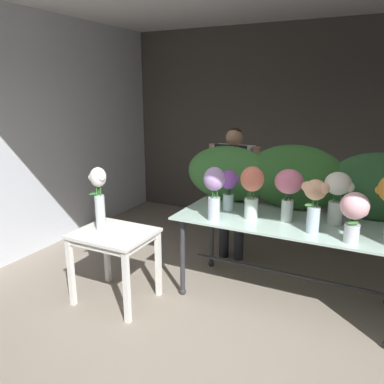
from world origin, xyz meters
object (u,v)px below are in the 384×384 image
object	(u,v)px
vase_ivory_lilies	(338,193)
vase_blush_peonies	(354,212)
vase_peach_freesia	(315,200)
side_table_white	(114,241)
vase_rosy_tulips	(288,187)
vase_coral_dahlias	(252,188)
florist	(233,180)
display_table_glass	(287,231)
vase_lilac_carnations	(214,189)
vase_violet_hydrangea	(229,187)
vase_white_roses_tall	(99,194)

from	to	relation	value
vase_ivory_lilies	vase_blush_peonies	bearing A→B (deg)	-65.66
vase_peach_freesia	vase_blush_peonies	distance (m)	0.33
side_table_white	vase_rosy_tulips	distance (m)	1.74
vase_peach_freesia	vase_coral_dahlias	distance (m)	0.61
vase_ivory_lilies	florist	bearing A→B (deg)	153.45
vase_ivory_lilies	vase_coral_dahlias	distance (m)	0.77
florist	vase_blush_peonies	distance (m)	1.74
display_table_glass	vase_lilac_carnations	distance (m)	0.83
vase_violet_hydrangea	vase_rosy_tulips	bearing A→B (deg)	-5.17
florist	vase_blush_peonies	bearing A→B (deg)	-35.36
display_table_glass	side_table_white	world-z (taller)	display_table_glass
vase_blush_peonies	vase_rosy_tulips	bearing A→B (deg)	155.46
florist	vase_peach_freesia	world-z (taller)	florist
vase_violet_hydrangea	vase_blush_peonies	world-z (taller)	vase_violet_hydrangea
side_table_white	vase_coral_dahlias	size ratio (longest dim) A/B	1.45
vase_lilac_carnations	vase_blush_peonies	world-z (taller)	vase_lilac_carnations
side_table_white	vase_rosy_tulips	world-z (taller)	vase_rosy_tulips
florist	vase_rosy_tulips	distance (m)	1.11
vase_peach_freesia	vase_white_roses_tall	bearing A→B (deg)	-164.84
side_table_white	vase_coral_dahlias	bearing A→B (deg)	28.70
vase_violet_hydrangea	vase_white_roses_tall	world-z (taller)	vase_white_roses_tall
vase_ivory_lilies	vase_blush_peonies	distance (m)	0.42
side_table_white	vase_violet_hydrangea	size ratio (longest dim) A/B	1.75
vase_peach_freesia	vase_blush_peonies	world-z (taller)	vase_peach_freesia
vase_rosy_tulips	vase_peach_freesia	bearing A→B (deg)	-35.47
vase_violet_hydrangea	vase_lilac_carnations	world-z (taller)	vase_lilac_carnations
display_table_glass	vase_peach_freesia	size ratio (longest dim) A/B	4.45
vase_rosy_tulips	vase_lilac_carnations	distance (m)	0.68
vase_white_roses_tall	vase_lilac_carnations	bearing A→B (deg)	23.35
vase_ivory_lilies	vase_coral_dahlias	xyz separation A→B (m)	(-0.75, -0.18, 0.01)
display_table_glass	vase_lilac_carnations	bearing A→B (deg)	-152.91
display_table_glass	florist	distance (m)	1.10
vase_peach_freesia	vase_blush_peonies	size ratio (longest dim) A/B	1.13
side_table_white	vase_white_roses_tall	xyz separation A→B (m)	(-0.15, -0.00, 0.45)
vase_blush_peonies	florist	bearing A→B (deg)	144.64
side_table_white	vase_lilac_carnations	xyz separation A→B (m)	(0.86, 0.43, 0.53)
florist	vase_ivory_lilies	bearing A→B (deg)	-26.55
vase_rosy_tulips	vase_white_roses_tall	size ratio (longest dim) A/B	0.80
side_table_white	vase_white_roses_tall	world-z (taller)	vase_white_roses_tall
vase_violet_hydrangea	vase_ivory_lilies	bearing A→B (deg)	3.18
vase_ivory_lilies	vase_peach_freesia	bearing A→B (deg)	-116.17
vase_blush_peonies	vase_white_roses_tall	bearing A→B (deg)	-168.88
florist	side_table_white	bearing A→B (deg)	-114.95
display_table_glass	vase_violet_hydrangea	distance (m)	0.71
display_table_glass	vase_violet_hydrangea	size ratio (longest dim) A/B	4.96
vase_violet_hydrangea	vase_peach_freesia	xyz separation A→B (m)	(0.88, -0.25, 0.05)
vase_blush_peonies	vase_white_roses_tall	distance (m)	2.27
florist	vase_white_roses_tall	world-z (taller)	florist
vase_ivory_lilies	vase_blush_peonies	xyz separation A→B (m)	(0.17, -0.38, -0.04)
florist	vase_coral_dahlias	world-z (taller)	florist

